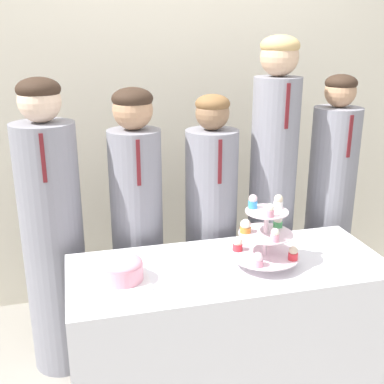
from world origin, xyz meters
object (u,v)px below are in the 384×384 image
at_px(student_3, 272,197).
at_px(cupcake_stand, 264,236).
at_px(cake_knife, 121,307).
at_px(student_1, 137,232).
at_px(round_cake, 122,269).
at_px(student_4, 329,212).
at_px(student_2, 211,231).
at_px(student_0, 53,238).

bearing_deg(student_3, cupcake_stand, -116.42).
relative_size(cake_knife, cupcake_stand, 0.80).
bearing_deg(student_1, round_cake, -104.92).
bearing_deg(student_4, student_2, -180.00).
bearing_deg(student_3, student_4, -0.00).
bearing_deg(round_cake, student_2, 43.74).
bearing_deg(student_4, student_1, 180.00).
bearing_deg(cupcake_stand, student_4, 40.03).
bearing_deg(student_1, student_0, 180.00).
bearing_deg(student_4, cake_knife, -150.81).
xyz_separation_m(cake_knife, student_4, (1.26, 0.70, -0.00)).
xyz_separation_m(round_cake, student_3, (0.87, 0.51, 0.07)).
relative_size(round_cake, cake_knife, 0.87).
bearing_deg(student_1, cake_knife, -103.03).
bearing_deg(student_3, round_cake, -149.82).
height_order(cupcake_stand, student_1, student_1).
xyz_separation_m(round_cake, cake_knife, (-0.03, -0.19, -0.05)).
distance_m(cake_knife, student_1, 0.72).
relative_size(cake_knife, student_4, 0.17).
bearing_deg(student_0, cake_knife, -69.89).
bearing_deg(round_cake, student_1, 75.08).
height_order(round_cake, student_4, student_4).
relative_size(student_1, student_3, 0.86).
relative_size(round_cake, student_3, 0.13).
relative_size(cake_knife, student_1, 0.17).
relative_size(cupcake_stand, student_4, 0.21).
xyz_separation_m(cupcake_stand, student_2, (-0.09, 0.51, -0.18)).
distance_m(cake_knife, cupcake_stand, 0.69).
bearing_deg(student_4, round_cake, -157.57).
xyz_separation_m(student_1, student_2, (0.39, -0.00, -0.04)).
bearing_deg(student_0, student_4, -0.00).
xyz_separation_m(round_cake, student_4, (1.23, 0.51, -0.06)).
bearing_deg(cake_knife, student_0, 126.56).
bearing_deg(student_2, student_3, 0.00).
bearing_deg(cupcake_stand, student_1, 133.19).
bearing_deg(student_1, student_2, -0.00).
xyz_separation_m(student_1, student_4, (1.09, -0.00, 0.00)).
relative_size(round_cake, student_1, 0.15).
relative_size(round_cake, student_4, 0.15).
height_order(round_cake, student_0, student_0).
distance_m(student_0, student_1, 0.42).
height_order(cupcake_stand, student_2, student_2).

